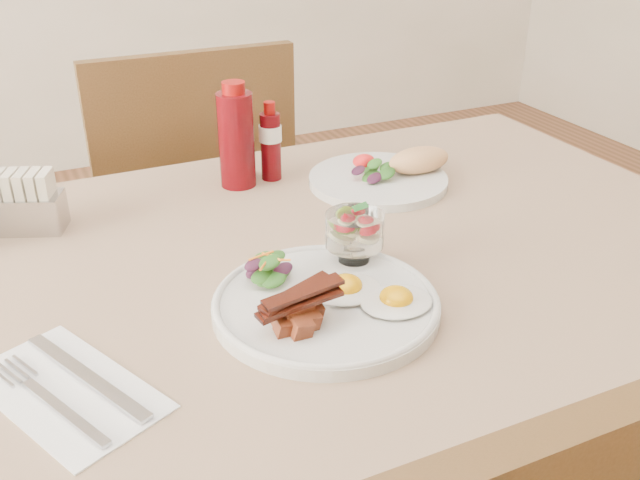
# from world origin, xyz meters

# --- Properties ---
(table) EXTENTS (1.33, 0.88, 0.75)m
(table) POSITION_xyz_m (0.00, 0.00, 0.66)
(table) COLOR brown
(table) RESTS_ON ground
(chair_far) EXTENTS (0.42, 0.42, 0.93)m
(chair_far) POSITION_xyz_m (0.00, 0.66, 0.52)
(chair_far) COLOR brown
(chair_far) RESTS_ON ground
(main_plate) EXTENTS (0.28, 0.28, 0.02)m
(main_plate) POSITION_xyz_m (-0.03, -0.12, 0.76)
(main_plate) COLOR silver
(main_plate) RESTS_ON table
(fried_eggs) EXTENTS (0.15, 0.15, 0.02)m
(fried_eggs) POSITION_xyz_m (0.02, -0.14, 0.77)
(fried_eggs) COLOR silver
(fried_eggs) RESTS_ON main_plate
(bacon_potato_pile) EXTENTS (0.11, 0.06, 0.05)m
(bacon_potato_pile) POSITION_xyz_m (-0.08, -0.16, 0.79)
(bacon_potato_pile) COLOR maroon
(bacon_potato_pile) RESTS_ON main_plate
(side_salad) EXTENTS (0.07, 0.07, 0.04)m
(side_salad) POSITION_xyz_m (-0.08, -0.05, 0.78)
(side_salad) COLOR #1E5316
(side_salad) RESTS_ON main_plate
(fruit_cup) EXTENTS (0.08, 0.08, 0.08)m
(fruit_cup) POSITION_xyz_m (0.05, -0.05, 0.81)
(fruit_cup) COLOR white
(fruit_cup) RESTS_ON main_plate
(second_plate) EXTENTS (0.26, 0.24, 0.06)m
(second_plate) POSITION_xyz_m (0.24, 0.20, 0.77)
(second_plate) COLOR silver
(second_plate) RESTS_ON table
(ketchup_bottle) EXTENTS (0.07, 0.07, 0.18)m
(ketchup_bottle) POSITION_xyz_m (0.00, 0.30, 0.84)
(ketchup_bottle) COLOR #4F0409
(ketchup_bottle) RESTS_ON table
(hot_sauce_bottle) EXTENTS (0.04, 0.04, 0.14)m
(hot_sauce_bottle) POSITION_xyz_m (0.07, 0.30, 0.82)
(hot_sauce_bottle) COLOR #4F0409
(hot_sauce_bottle) RESTS_ON table
(sugar_caddy) EXTENTS (0.12, 0.09, 0.09)m
(sugar_caddy) POSITION_xyz_m (-0.34, 0.27, 0.79)
(sugar_caddy) COLOR #AAA9AE
(sugar_caddy) RESTS_ON table
(napkin_cutlery) EXTENTS (0.20, 0.25, 0.01)m
(napkin_cutlery) POSITION_xyz_m (-0.34, -0.15, 0.75)
(napkin_cutlery) COLOR white
(napkin_cutlery) RESTS_ON table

